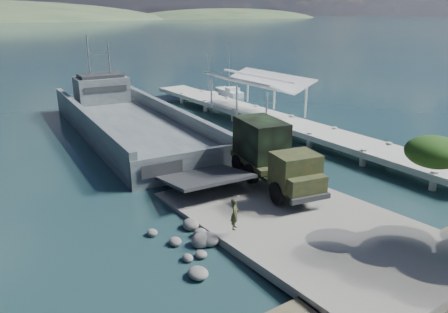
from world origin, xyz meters
TOP-DOWN VIEW (x-y plane):
  - ground at (0.00, 0.00)m, footprint 1400.00×1400.00m
  - boat_ramp at (0.00, -1.00)m, footprint 10.00×18.00m
  - shoreline_rocks at (-6.20, 0.50)m, footprint 3.20×5.60m
  - pier at (13.00, 18.77)m, footprint 6.40×44.00m
  - landing_craft at (-0.60, 23.05)m, footprint 10.95×34.30m
  - military_truck at (2.11, 4.35)m, footprint 4.32×9.21m
  - soldier at (-4.23, -0.32)m, footprint 0.74×0.73m
  - sailboat_near at (15.98, 34.41)m, footprint 2.30×5.36m
  - sailboat_far at (19.87, 35.04)m, footprint 2.70×6.31m

SIDE VIEW (x-z plane):
  - ground at x=0.00m, z-range 0.00..0.00m
  - shoreline_rocks at x=-6.20m, z-range -0.45..0.45m
  - boat_ramp at x=0.00m, z-range 0.00..0.50m
  - sailboat_near at x=15.98m, z-range -2.82..3.49m
  - sailboat_far at x=19.87m, z-range -3.32..4.12m
  - landing_craft at x=-0.60m, z-range -4.20..5.84m
  - soldier at x=-4.23m, z-range 0.50..2.21m
  - pier at x=13.00m, z-range -1.45..4.65m
  - military_truck at x=2.11m, z-range 0.49..4.60m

